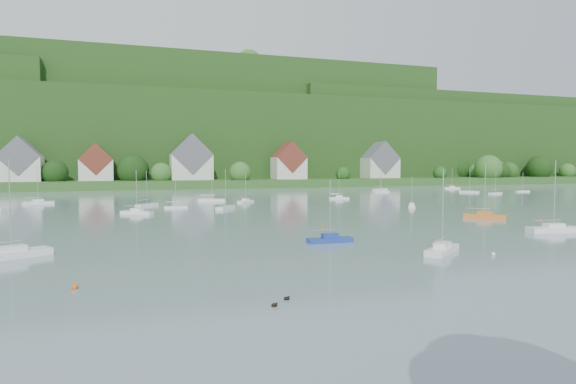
{
  "coord_description": "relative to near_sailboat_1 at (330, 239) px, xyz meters",
  "views": [
    {
      "loc": [
        -19.12,
        -8.13,
        8.82
      ],
      "look_at": [
        8.21,
        75.0,
        4.0
      ],
      "focal_mm": 30.56,
      "sensor_mm": 36.0,
      "label": 1
    }
  ],
  "objects": [
    {
      "name": "near_sailboat_3",
      "position": [
        8.0,
        -9.81,
        0.03
      ],
      "size": [
        5.94,
        5.17,
        8.35
      ],
      "rotation": [
        0.0,
        0.0,
        0.66
      ],
      "color": "white",
      "rests_on": "ground"
    },
    {
      "name": "village_building_4",
      "position": [
        87.26,
        146.96,
        9.18
      ],
      "size": [
        15.0,
        10.4,
        16.5
      ],
      "color": "silver",
      "rests_on": "far_shore_strip"
    },
    {
      "name": "village_building_2",
      "position": [
        2.26,
        144.96,
        9.86
      ],
      "size": [
        16.0,
        11.44,
        18.0
      ],
      "color": "silver",
      "rests_on": "far_shore_strip"
    },
    {
      "name": "mooring_buoy_1",
      "position": [
        11.99,
        -12.44,
        -0.41
      ],
      "size": [
        0.44,
        0.44,
        0.44
      ],
      "primitive_type": "sphere",
      "color": "silver",
      "rests_on": "ground"
    },
    {
      "name": "near_sailboat_5",
      "position": [
        34.5,
        15.58,
        0.05
      ],
      "size": [
        6.14,
        5.88,
        8.97
      ],
      "rotation": [
        0.0,
        0.0,
        -0.75
      ],
      "color": "orange",
      "rests_on": "ground"
    },
    {
      "name": "mooring_buoy_2",
      "position": [
        41.14,
        10.52,
        -0.41
      ],
      "size": [
        0.4,
        0.4,
        0.4
      ],
      "primitive_type": "sphere",
      "color": "#E05A0D",
      "rests_on": "ground"
    },
    {
      "name": "near_sailboat_4",
      "position": [
        31.31,
        -1.33,
        0.07
      ],
      "size": [
        7.2,
        3.05,
        9.41
      ],
      "rotation": [
        0.0,
        0.0,
        -0.16
      ],
      "color": "white",
      "rests_on": "ground"
    },
    {
      "name": "mooring_buoy_3",
      "position": [
        4.36,
        12.85,
        -0.41
      ],
      "size": [
        0.4,
        0.4,
        0.4
      ],
      "primitive_type": "sphere",
      "color": "#E05A0D",
      "rests_on": "ground"
    },
    {
      "name": "forested_ridge",
      "position": [
        -2.35,
        225.53,
        22.48
      ],
      "size": [
        620.0,
        181.22,
        69.89
      ],
      "color": "#183A12",
      "rests_on": "ground"
    },
    {
      "name": "near_sailboat_1",
      "position": [
        0.0,
        0.0,
        0.0
      ],
      "size": [
        5.31,
        1.54,
        7.14
      ],
      "rotation": [
        0.0,
        0.0,
        -0.01
      ],
      "color": "#1F3998",
      "rests_on": "ground"
    },
    {
      "name": "village_building_0",
      "position": [
        -57.74,
        143.96,
        9.1
      ],
      "size": [
        14.0,
        10.4,
        16.0
      ],
      "color": "silver",
      "rests_on": "far_shore_strip"
    },
    {
      "name": "near_sailboat_6",
      "position": [
        -32.41,
        0.67,
        0.07
      ],
      "size": [
        6.98,
        5.26,
        9.41
      ],
      "rotation": [
        0.0,
        0.0,
        0.54
      ],
      "color": "white",
      "rests_on": "ground"
    },
    {
      "name": "far_shore_strip",
      "position": [
        -2.74,
        156.96,
        1.09
      ],
      "size": [
        600.0,
        60.0,
        3.0
      ],
      "primitive_type": "cube",
      "color": "#29541F",
      "rests_on": "ground"
    },
    {
      "name": "mooring_buoy_0",
      "position": [
        -25.56,
        -13.71,
        -0.41
      ],
      "size": [
        0.47,
        0.47,
        0.47
      ],
      "primitive_type": "sphere",
      "color": "#E05A0D",
      "rests_on": "ground"
    },
    {
      "name": "far_sailboat_cluster",
      "position": [
        3.38,
        71.96,
        -0.04
      ],
      "size": [
        194.9,
        69.84,
        8.72
      ],
      "color": "white",
      "rests_on": "ground"
    },
    {
      "name": "duck_pair",
      "position": [
        -12.68,
        -21.74,
        -0.31
      ],
      "size": [
        1.63,
        1.46,
        0.3
      ],
      "color": "black",
      "rests_on": "ground"
    },
    {
      "name": "village_building_3",
      "position": [
        42.26,
        142.96,
        9.02
      ],
      "size": [
        13.0,
        10.4,
        15.5
      ],
      "color": "silver",
      "rests_on": "far_shore_strip"
    },
    {
      "name": "village_building_1",
      "position": [
        -32.74,
        145.96,
        8.34
      ],
      "size": [
        12.0,
        9.36,
        14.0
      ],
      "color": "silver",
      "rests_on": "far_shore_strip"
    }
  ]
}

